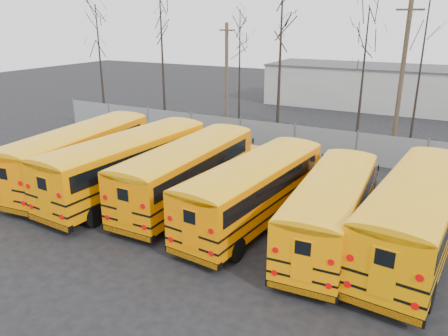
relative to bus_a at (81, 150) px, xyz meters
The scene contains 17 objects.
ground 8.72m from the bus_a, ahead, with size 120.00×120.00×0.00m, color black.
fence 13.49m from the bus_a, 51.43° to the left, with size 40.00×0.04×2.00m, color gray.
distant_building 32.24m from the bus_a, 71.20° to the left, with size 22.00×8.00×4.00m, color #B5B5B0.
bus_a is the anchor object (origin of this frame).
bus_b 3.40m from the bus_a, ahead, with size 3.43×11.63×3.21m.
bus_c 6.56m from the bus_a, ahead, with size 2.53×10.93×3.05m.
bus_d 10.29m from the bus_a, ahead, with size 3.46×10.73×2.95m.
bus_e 13.69m from the bus_a, ahead, with size 2.90×10.24×2.83m.
bus_f 16.74m from the bus_a, ahead, with size 3.60×11.40×3.14m.
utility_pole_left 14.42m from the bus_a, 84.36° to the left, with size 1.44×0.56×8.31m.
utility_pole_right 21.07m from the bus_a, 47.97° to the left, with size 1.72×0.54×9.78m.
tree_0 17.31m from the bus_a, 128.82° to the left, with size 0.26×0.26×9.77m, color black.
tree_1 17.31m from the bus_a, 110.22° to the left, with size 0.26×0.26×11.45m, color black.
tree_2 16.33m from the bus_a, 84.32° to the left, with size 0.26×0.26×9.28m, color black.
tree_3 15.29m from the bus_a, 66.43° to the left, with size 0.26×0.26×10.90m, color black.
tree_4 19.22m from the bus_a, 52.94° to the left, with size 0.26×0.26×9.29m, color black.
tree_5 21.92m from the bus_a, 45.74° to the left, with size 0.26×0.26×11.95m, color black.
Camera 1 is at (8.95, -14.77, 8.56)m, focal length 35.00 mm.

